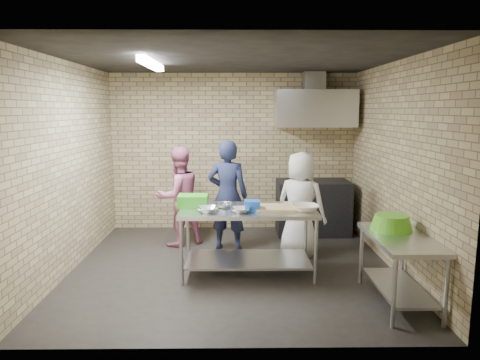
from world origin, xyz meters
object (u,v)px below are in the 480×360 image
Objects in this scene: bottle_red at (315,113)px; man_navy at (228,195)px; blue_tub at (252,205)px; stove at (313,207)px; green_crate at (193,201)px; woman_pink at (179,196)px; woman_white at (301,204)px; bottle_green at (339,114)px; prep_table at (248,241)px; side_counter at (399,270)px; green_basin at (391,222)px.

bottle_red is 0.11× the size of man_navy.
blue_tub is at bearing 116.57° from man_navy.
stove is 3.17× the size of green_crate.
woman_pink is 1.02× the size of woman_white.
stove is 8.00× the size of bottle_green.
prep_table is at bearing -119.95° from bottle_red.
man_navy reaches higher than side_counter.
green_basin is 0.30× the size of woman_pink.
blue_tub is at bearing 78.60° from woman_white.
bottle_green reaches higher than woman_pink.
stove is 1.65m from bottle_green.
man_navy is (-0.27, 1.00, 0.40)m from prep_table.
woman_white is (0.78, 0.74, 0.32)m from prep_table.
side_counter is 0.52m from green_basin.
bottle_green is (0.40, 0.00, -0.01)m from bottle_red.
bottle_green is at bearing 163.94° from woman_pink.
green_crate is 0.23× the size of man_navy.
man_navy reaches higher than prep_table.
woman_pink is (-2.61, 1.87, -0.07)m from green_basin.
bottle_red is 2.71m from woman_pink.
green_crate is (-0.70, 0.12, 0.50)m from prep_table.
man_navy is at bearing 129.13° from woman_pink.
bottle_red is at bearing 180.00° from bottle_green.
green_crate is 2.41m from green_basin.
bottle_red is at bearing 97.62° from side_counter.
bottle_green is at bearing 54.64° from blue_tub.
stove reaches higher than side_counter.
green_basin is 1.60m from woman_white.
woman_pink is at bearing 141.18° from side_counter.
side_counter is 2.70m from man_navy.
prep_table is 4.50× the size of green_crate.
bottle_green is (0.00, 2.99, 1.64)m from side_counter.
stove is 0.73× the size of man_navy.
bottle_red is (-0.40, 2.99, 1.65)m from side_counter.
bottle_red is 0.40m from bottle_green.
side_counter is 1.00× the size of stove.
bottle_red is 0.12× the size of woman_pink.
man_navy is at bearing 138.45° from green_basin.
woman_pink reaches higher than green_crate.
woman_pink reaches higher than woman_white.
bottle_green is (1.56, 2.19, 1.10)m from blue_tub.
woman_pink is (-2.18, -0.63, 0.31)m from stove.
stove is at bearing 58.04° from prep_table.
bottle_red reaches higher than stove.
blue_tub is 2.91m from bottle_green.
bottle_red reaches higher than woman_pink.
blue_tub is 1.26× the size of bottle_green.
woman_pink is (-1.08, 1.32, -0.15)m from blue_tub.
green_crate reaches higher than side_counter.
woman_white is at bearing 120.28° from green_basin.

